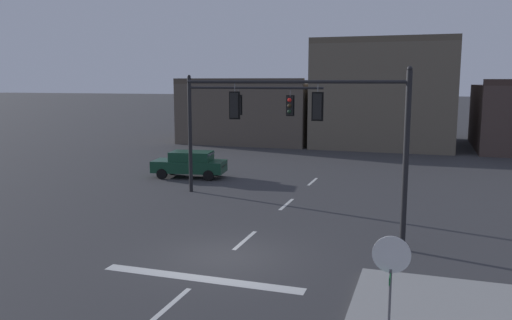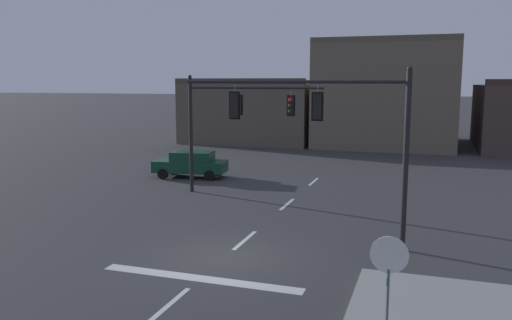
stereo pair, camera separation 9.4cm
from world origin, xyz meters
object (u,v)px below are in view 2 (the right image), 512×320
at_px(signal_mast_near_side, 335,125).
at_px(car_lot_nearside, 191,164).
at_px(signal_mast_far_side, 229,115).
at_px(stop_sign, 389,269).

xyz_separation_m(signal_mast_near_side, car_lot_nearside, (-10.63, 10.43, -3.49)).
distance_m(signal_mast_near_side, signal_mast_far_side, 9.41).
bearing_deg(car_lot_nearside, signal_mast_near_side, -44.45).
bearing_deg(signal_mast_near_side, car_lot_nearside, 135.55).
relative_size(signal_mast_far_side, stop_sign, 2.54).
bearing_deg(stop_sign, signal_mast_near_side, 107.62).
relative_size(signal_mast_near_side, car_lot_nearside, 1.74).
height_order(signal_mast_near_side, stop_sign, signal_mast_near_side).
xyz_separation_m(signal_mast_near_side, signal_mast_far_side, (-6.64, 6.66, -0.23)).
bearing_deg(car_lot_nearside, stop_sign, -54.35).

